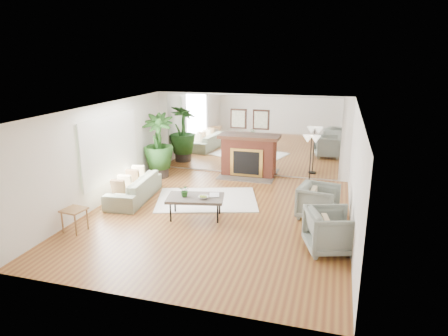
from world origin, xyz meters
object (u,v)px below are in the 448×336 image
(coffee_table, at_px, (195,199))
(sofa, at_px, (134,188))
(fireplace, at_px, (248,156))
(floor_lamp, at_px, (311,143))
(armchair_front, at_px, (331,231))
(potted_ficus, at_px, (158,144))
(side_table, at_px, (74,213))
(armchair_back, at_px, (318,202))

(coffee_table, xyz_separation_m, sofa, (-1.95, 0.71, -0.17))
(fireplace, bearing_deg, coffee_table, -96.99)
(floor_lamp, bearing_deg, armchair_front, -79.74)
(coffee_table, bearing_deg, fireplace, 83.01)
(fireplace, height_order, potted_ficus, fireplace)
(side_table, height_order, potted_ficus, potted_ficus)
(coffee_table, relative_size, potted_ficus, 0.72)
(armchair_front, relative_size, potted_ficus, 0.46)
(armchair_front, xyz_separation_m, potted_ficus, (-5.20, 3.51, 0.63))
(coffee_table, bearing_deg, sofa, 160.14)
(sofa, xyz_separation_m, armchair_front, (4.99, -1.51, 0.11))
(fireplace, height_order, floor_lamp, fireplace)
(fireplace, distance_m, sofa, 3.70)
(fireplace, height_order, sofa, fireplace)
(coffee_table, bearing_deg, armchair_front, -14.87)
(coffee_table, distance_m, armchair_front, 3.14)
(potted_ficus, bearing_deg, fireplace, 17.17)
(armchair_back, xyz_separation_m, armchair_front, (0.32, -1.58, 0.02))
(coffee_table, distance_m, sofa, 2.09)
(potted_ficus, bearing_deg, armchair_back, -21.58)
(sofa, distance_m, floor_lamp, 4.97)
(fireplace, relative_size, side_table, 4.05)
(armchair_back, xyz_separation_m, floor_lamp, (-0.37, 2.22, 0.88))
(coffee_table, bearing_deg, armchair_back, 16.03)
(coffee_table, height_order, side_table, coffee_table)
(fireplace, distance_m, potted_ficus, 2.75)
(armchair_back, bearing_deg, armchair_front, -157.95)
(coffee_table, relative_size, side_table, 2.78)
(potted_ficus, relative_size, floor_lamp, 1.31)
(sofa, relative_size, potted_ficus, 1.05)
(armchair_back, height_order, armchair_front, armchair_front)
(coffee_table, xyz_separation_m, armchair_front, (3.03, -0.80, -0.06))
(fireplace, xyz_separation_m, floor_lamp, (1.91, -0.51, 0.61))
(coffee_table, distance_m, potted_ficus, 3.52)
(armchair_back, distance_m, side_table, 5.39)
(side_table, relative_size, potted_ficus, 0.26)
(potted_ficus, bearing_deg, armchair_front, -34.04)
(fireplace, height_order, armchair_front, fireplace)
(sofa, relative_size, side_table, 4.06)
(coffee_table, distance_m, armchair_back, 2.82)
(sofa, xyz_separation_m, armchair_back, (4.66, 0.07, 0.09))
(sofa, height_order, armchair_front, armchair_front)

